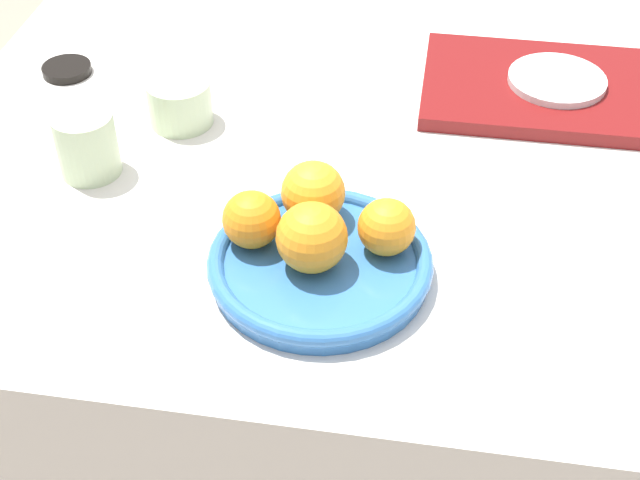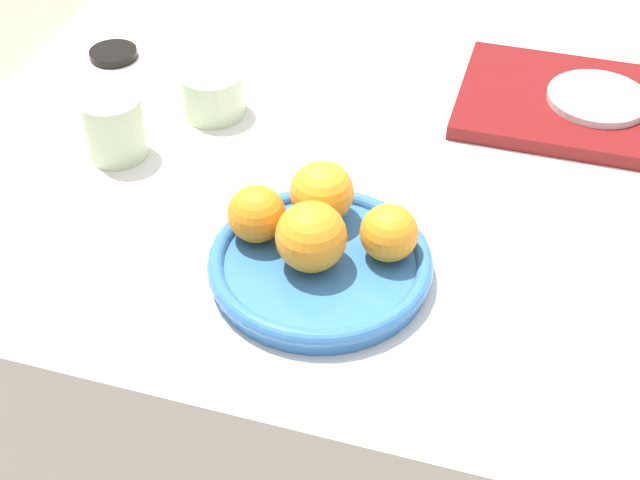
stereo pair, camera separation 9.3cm
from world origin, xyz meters
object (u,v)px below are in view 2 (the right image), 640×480
(orange_2, at_px, (322,192))
(fruit_platter, at_px, (320,264))
(orange_3, at_px, (256,214))
(serving_tray, at_px, (595,108))
(orange_1, at_px, (389,233))
(soy_dish, at_px, (113,54))
(cup_2, at_px, (114,127))
(side_plate, at_px, (598,98))
(cup_1, at_px, (213,94))
(orange_0, at_px, (311,237))

(orange_2, bearing_deg, fruit_platter, -75.03)
(orange_3, xyz_separation_m, serving_tray, (0.34, 0.39, -0.04))
(orange_3, bearing_deg, serving_tray, 48.66)
(orange_1, relative_size, soy_dish, 0.89)
(fruit_platter, distance_m, soy_dish, 0.56)
(cup_2, bearing_deg, orange_1, -16.46)
(side_plate, xyz_separation_m, cup_2, (-0.57, -0.27, 0.02))
(cup_1, relative_size, soy_dish, 1.20)
(orange_0, distance_m, cup_2, 0.33)
(cup_2, height_order, soy_dish, cup_2)
(orange_3, bearing_deg, fruit_platter, -13.94)
(serving_tray, distance_m, cup_1, 0.51)
(side_plate, relative_size, cup_2, 1.64)
(serving_tray, xyz_separation_m, cup_1, (-0.49, -0.14, 0.02))
(orange_0, distance_m, cup_1, 0.35)
(orange_0, bearing_deg, soy_dish, 138.70)
(orange_0, relative_size, orange_1, 1.21)
(orange_0, xyz_separation_m, serving_tray, (0.27, 0.41, -0.05))
(side_plate, bearing_deg, orange_2, -130.03)
(serving_tray, bearing_deg, orange_0, -123.30)
(orange_3, bearing_deg, orange_0, -20.32)
(serving_tray, height_order, soy_dish, serving_tray)
(orange_1, height_order, serving_tray, orange_1)
(orange_0, relative_size, cup_1, 0.90)
(serving_tray, bearing_deg, fruit_platter, -122.98)
(orange_0, relative_size, side_plate, 0.57)
(cup_2, bearing_deg, orange_0, -26.11)
(orange_1, xyz_separation_m, orange_3, (-0.14, -0.01, 0.00))
(orange_2, distance_m, side_plate, 0.44)
(orange_2, relative_size, cup_1, 0.85)
(orange_2, height_order, side_plate, orange_2)
(serving_tray, relative_size, side_plate, 2.72)
(side_plate, bearing_deg, orange_0, -123.30)
(orange_1, height_order, side_plate, orange_1)
(orange_2, height_order, cup_1, orange_2)
(orange_0, height_order, side_plate, orange_0)
(fruit_platter, height_order, serving_tray, fruit_platter)
(orange_2, xyz_separation_m, side_plate, (0.28, 0.34, -0.03))
(orange_0, height_order, cup_1, orange_0)
(serving_tray, relative_size, cup_2, 4.46)
(orange_0, distance_m, side_plate, 0.50)
(serving_tray, distance_m, soy_dish, 0.69)
(orange_1, xyz_separation_m, orange_2, (-0.09, 0.04, 0.00))
(side_plate, distance_m, cup_2, 0.63)
(fruit_platter, distance_m, cup_1, 0.35)
(orange_3, relative_size, serving_tray, 0.18)
(orange_3, bearing_deg, cup_2, 152.25)
(orange_0, bearing_deg, side_plate, 56.70)
(orange_1, distance_m, cup_1, 0.38)
(cup_2, bearing_deg, orange_2, -13.68)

